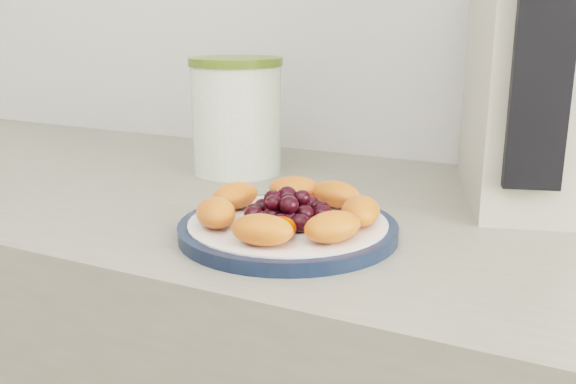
% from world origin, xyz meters
% --- Properties ---
extents(plate_rim, '(0.24, 0.24, 0.01)m').
position_xyz_m(plate_rim, '(-0.06, 1.06, 0.91)').
color(plate_rim, '#121E35').
rests_on(plate_rim, counter).
extents(plate_face, '(0.22, 0.22, 0.02)m').
position_xyz_m(plate_face, '(-0.06, 1.06, 0.91)').
color(plate_face, white).
rests_on(plate_face, counter).
extents(canister, '(0.17, 0.17, 0.16)m').
position_xyz_m(canister, '(-0.26, 1.30, 0.98)').
color(canister, '#416E17').
rests_on(canister, counter).
extents(canister_lid, '(0.18, 0.18, 0.01)m').
position_xyz_m(canister_lid, '(-0.26, 1.30, 1.07)').
color(canister_lid, '#576A24').
rests_on(canister_lid, canister).
extents(appliance_body, '(0.28, 0.33, 0.35)m').
position_xyz_m(appliance_body, '(0.18, 1.35, 1.08)').
color(appliance_body, '#BCB6A3').
rests_on(appliance_body, counter).
extents(appliance_panel, '(0.06, 0.04, 0.26)m').
position_xyz_m(appliance_panel, '(0.17, 1.20, 1.08)').
color(appliance_panel, black).
rests_on(appliance_panel, appliance_body).
extents(fruit_plate, '(0.21, 0.21, 0.03)m').
position_xyz_m(fruit_plate, '(-0.05, 1.06, 0.93)').
color(fruit_plate, '#EF5124').
rests_on(fruit_plate, plate_face).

